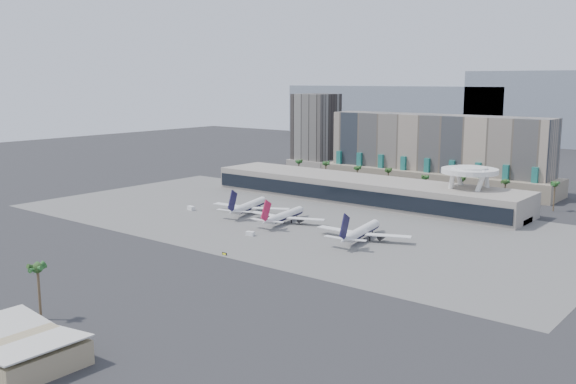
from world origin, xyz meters
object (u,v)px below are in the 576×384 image
Objects in this scene: airliner_left at (249,206)px; taxiway_sign at (224,254)px; airliner_centre at (285,216)px; service_vehicle_b at (250,234)px; airliner_right at (362,231)px; service_vehicle_a at (191,208)px.

airliner_left is 18.34× the size of taxiway_sign.
airliner_centre reaches higher than service_vehicle_b.
airliner_centre is 0.94× the size of airliner_right.
taxiway_sign is at bearing -128.76° from airliner_right.
service_vehicle_a is at bearing 146.41° from taxiway_sign.
airliner_centre is 42.93m from airliner_right.
airliner_centre is (26.01, -5.66, -0.22)m from airliner_left.
airliner_left reaches higher than taxiway_sign.
taxiway_sign is (42.06, -59.83, -3.03)m from airliner_left.
airliner_right is at bearing -25.17° from airliner_left.
airliner_left reaches higher than service_vehicle_b.
service_vehicle_b is (29.92, -32.54, -2.65)m from airliner_left.
airliner_right reaches higher than service_vehicle_a.
service_vehicle_a reaches higher than service_vehicle_b.
airliner_right is 9.88× the size of service_vehicle_a.
airliner_right is at bearing 62.69° from taxiway_sign.
service_vehicle_b is (-38.72, -21.78, -2.64)m from airliner_right.
service_vehicle_a is 59.91m from service_vehicle_b.
airliner_left is at bearing 36.24° from service_vehicle_a.
airliner_centre is at bearing 86.25° from service_vehicle_b.
airliner_left is 73.19m from taxiway_sign.
service_vehicle_a is (-52.49, -6.67, -2.30)m from airliner_centre.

